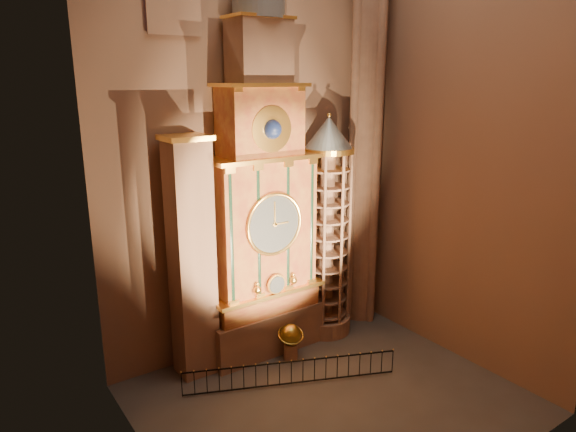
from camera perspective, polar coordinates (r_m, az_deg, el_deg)
floor at (r=21.65m, az=4.75°, el=-19.66°), size 14.00×14.00×0.00m
wall_back at (r=22.75m, az=-4.51°, el=11.71°), size 22.00×0.00×22.00m
wall_left at (r=14.36m, az=-16.60°, el=9.22°), size 0.00×22.00×22.00m
wall_right at (r=23.01m, az=19.19°, el=10.98°), size 0.00×22.00×22.00m
astronomical_clock at (r=22.54m, az=-2.94°, el=0.57°), size 5.60×2.41×16.70m
portrait_tower at (r=21.48m, az=-10.64°, el=-4.69°), size 1.80×1.60×10.20m
stair_turret at (r=24.68m, az=4.33°, el=-1.56°), size 2.50×2.50×10.80m
gothic_pier at (r=25.64m, az=8.76°, el=11.96°), size 2.04×2.04×22.00m
celestial_globe at (r=23.67m, az=0.30°, el=-13.46°), size 1.43×1.39×1.69m
iron_railing at (r=22.10m, az=0.37°, el=-17.02°), size 8.14×3.60×1.06m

